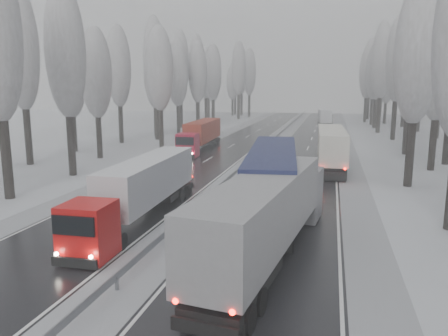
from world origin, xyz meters
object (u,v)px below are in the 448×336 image
at_px(truck_blue_box, 273,175).
at_px(truck_cream_box, 331,145).
at_px(truck_red_red, 201,133).
at_px(truck_red_white, 143,186).
at_px(truck_grey_tarp, 270,210).
at_px(box_truck_distant, 325,116).

height_order(truck_blue_box, truck_cream_box, truck_blue_box).
bearing_deg(truck_red_red, truck_red_white, -83.18).
height_order(truck_grey_tarp, box_truck_distant, truck_grey_tarp).
xyz_separation_m(truck_grey_tarp, truck_red_white, (-8.47, 4.53, -0.32)).
distance_m(truck_red_white, truck_red_red, 30.36).
relative_size(truck_cream_box, truck_red_red, 1.08).
bearing_deg(truck_grey_tarp, truck_red_red, 119.21).
bearing_deg(truck_cream_box, truck_red_red, 149.07).
distance_m(truck_grey_tarp, truck_red_white, 9.61).
relative_size(truck_cream_box, box_truck_distant, 1.88).
relative_size(truck_blue_box, truck_red_red, 1.18).
bearing_deg(truck_red_white, truck_cream_box, 60.23).
bearing_deg(truck_cream_box, truck_red_white, -120.31).
bearing_deg(truck_grey_tarp, truck_cream_box, 91.44).
distance_m(truck_blue_box, box_truck_distant, 75.79).
distance_m(truck_blue_box, truck_red_white, 8.25).
bearing_deg(truck_blue_box, truck_red_white, -162.72).
bearing_deg(truck_red_red, truck_grey_tarp, -71.42).
bearing_deg(truck_red_white, truck_blue_box, 20.96).
bearing_deg(truck_cream_box, truck_blue_box, -103.57).
height_order(truck_grey_tarp, truck_blue_box, truck_blue_box).
relative_size(truck_grey_tarp, truck_red_white, 1.15).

